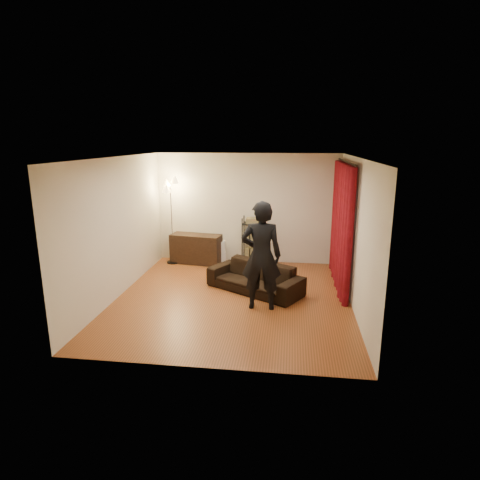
# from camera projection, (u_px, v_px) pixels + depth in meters

# --- Properties ---
(floor) EXTENTS (5.00, 5.00, 0.00)m
(floor) POSITION_uv_depth(u_px,v_px,m) (233.00, 298.00, 7.84)
(floor) COLOR brown
(floor) RESTS_ON ground
(ceiling) EXTENTS (5.00, 5.00, 0.00)m
(ceiling) POSITION_uv_depth(u_px,v_px,m) (232.00, 157.00, 7.19)
(ceiling) COLOR white
(ceiling) RESTS_ON ground
(wall_back) EXTENTS (5.00, 0.00, 5.00)m
(wall_back) POSITION_uv_depth(u_px,v_px,m) (247.00, 209.00, 9.92)
(wall_back) COLOR beige
(wall_back) RESTS_ON ground
(wall_front) EXTENTS (5.00, 0.00, 5.00)m
(wall_front) POSITION_uv_depth(u_px,v_px,m) (204.00, 274.00, 5.11)
(wall_front) COLOR beige
(wall_front) RESTS_ON ground
(wall_left) EXTENTS (0.00, 5.00, 5.00)m
(wall_left) POSITION_uv_depth(u_px,v_px,m) (118.00, 228.00, 7.79)
(wall_left) COLOR beige
(wall_left) RESTS_ON ground
(wall_right) EXTENTS (0.00, 5.00, 5.00)m
(wall_right) POSITION_uv_depth(u_px,v_px,m) (356.00, 234.00, 7.24)
(wall_right) COLOR beige
(wall_right) RESTS_ON ground
(curtain_rod) EXTENTS (0.04, 2.65, 0.04)m
(curtain_rod) POSITION_uv_depth(u_px,v_px,m) (347.00, 162.00, 8.03)
(curtain_rod) COLOR black
(curtain_rod) RESTS_ON wall_right
(curtain) EXTENTS (0.22, 2.65, 2.55)m
(curtain) POSITION_uv_depth(u_px,v_px,m) (342.00, 225.00, 8.35)
(curtain) COLOR maroon
(curtain) RESTS_ON ground
(sofa) EXTENTS (2.09, 1.66, 0.58)m
(sofa) POSITION_uv_depth(u_px,v_px,m) (255.00, 277.00, 8.15)
(sofa) COLOR black
(sofa) RESTS_ON ground
(person) EXTENTS (0.75, 0.51, 1.99)m
(person) POSITION_uv_depth(u_px,v_px,m) (261.00, 256.00, 7.16)
(person) COLOR black
(person) RESTS_ON ground
(media_cabinet) EXTENTS (1.30, 0.65, 0.73)m
(media_cabinet) POSITION_uv_depth(u_px,v_px,m) (196.00, 249.00, 10.00)
(media_cabinet) COLOR black
(media_cabinet) RESTS_ON ground
(storage_boxes) EXTENTS (0.37, 0.31, 0.55)m
(storage_boxes) POSITION_uv_depth(u_px,v_px,m) (219.00, 252.00, 10.08)
(storage_boxes) COLOR beige
(storage_boxes) RESTS_ON ground
(wire_shelf) EXTENTS (0.62, 0.51, 1.19)m
(wire_shelf) POSITION_uv_depth(u_px,v_px,m) (254.00, 241.00, 9.85)
(wire_shelf) COLOR black
(wire_shelf) RESTS_ON ground
(floor_lamp) EXTENTS (0.42, 0.42, 2.10)m
(floor_lamp) POSITION_uv_depth(u_px,v_px,m) (172.00, 222.00, 9.84)
(floor_lamp) COLOR silver
(floor_lamp) RESTS_ON ground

